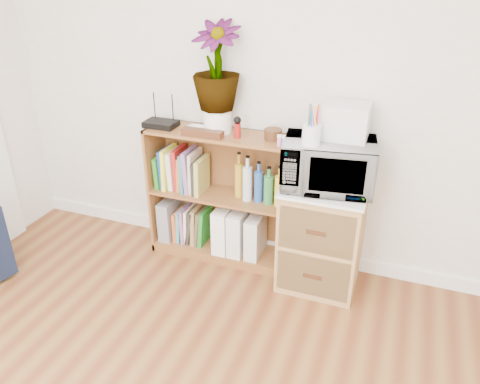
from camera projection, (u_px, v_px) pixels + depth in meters
The scene contains 21 objects.
skirting_board at pixel (271, 247), 3.49m from camera, with size 4.00×0.02×0.10m, color white.
bookshelf at pixel (220, 197), 3.29m from camera, with size 1.00×0.30×0.95m, color brown.
wicker_unit at pixel (322, 237), 3.05m from camera, with size 0.50×0.45×0.70m, color #9E7542.
microwave at pixel (328, 164), 2.81m from camera, with size 0.54×0.37×0.30m, color white.
pen_cup at pixel (311, 135), 2.66m from camera, with size 0.11×0.11×0.12m, color white.
small_appliance at pixel (346, 121), 2.75m from camera, with size 0.26×0.22×0.21m, color silver.
router at pixel (161, 124), 3.18m from camera, with size 0.22×0.15×0.04m, color black.
white_bowl at pixel (195, 129), 3.10m from camera, with size 0.13×0.13×0.03m, color silver.
plant_pot at pixel (218, 120), 3.07m from camera, with size 0.18×0.18×0.15m, color white.
potted_plant at pixel (216, 66), 2.91m from camera, with size 0.31×0.31×0.55m, color #31722D.
trinket_box at pixel (202, 133), 3.01m from camera, with size 0.28×0.07×0.04m, color #3B1F10.
kokeshi_doll at pixel (237, 131), 2.98m from camera, with size 0.04×0.04×0.09m, color maroon.
wooden_bowl at pixel (273, 134), 2.96m from camera, with size 0.11×0.11×0.07m, color #3D2610.
paint_jars at pixel (285, 142), 2.84m from camera, with size 0.12×0.04×0.06m, color pink.
file_box at pixel (170, 218), 3.53m from camera, with size 0.09×0.25×0.31m, color gray.
magazine_holder_left at pixel (225, 227), 3.38m from camera, with size 0.11×0.27×0.33m, color white.
magazine_holder_mid at pixel (239, 231), 3.35m from camera, with size 0.10×0.26×0.33m, color silver.
magazine_holder_right at pixel (256, 235), 3.31m from camera, with size 0.10×0.24×0.31m, color silver.
cookbooks at pixel (182, 170), 3.31m from camera, with size 0.36×0.20×0.31m.
liquor_bottles at pixel (259, 181), 3.13m from camera, with size 0.36×0.07×0.31m.
lower_books at pixel (193, 224), 3.48m from camera, with size 0.25×0.19×0.29m.
Camera 1 is at (0.80, -0.59, 1.99)m, focal length 35.00 mm.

